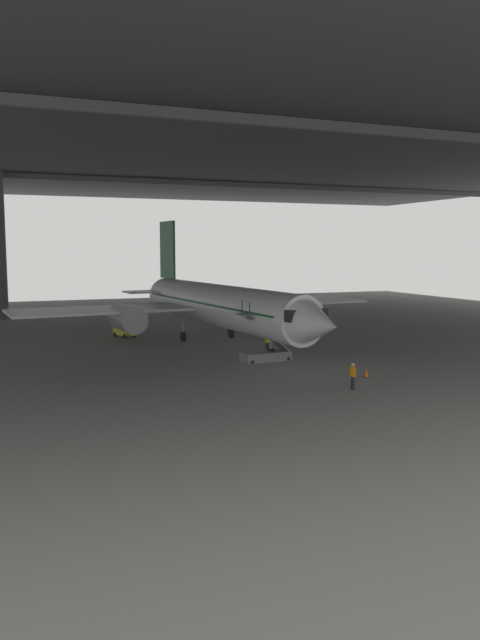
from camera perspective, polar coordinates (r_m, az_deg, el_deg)
ground_plane at (r=55.83m, az=-1.16°, el=-2.21°), size 110.00×110.00×0.00m
hangar_structure at (r=68.96m, az=-5.37°, el=14.76°), size 121.00×99.00×19.02m
airplane_main at (r=56.20m, az=-2.17°, el=1.39°), size 35.54×36.68×11.47m
boarding_stairs at (r=47.28m, az=2.34°, el=-2.91°), size 4.31×1.85×4.66m
crew_worker_near_nose at (r=38.23m, az=10.34°, el=-4.96°), size 0.23×0.55×1.65m
crew_worker_by_stairs at (r=50.65m, az=2.54°, el=-1.95°), size 0.52×0.34×1.77m
traffic_cone_orange at (r=42.23m, az=11.56°, el=-4.79°), size 0.36×0.36×0.60m
baggage_tug at (r=61.14m, az=-10.58°, el=-1.06°), size 2.03×2.50×0.90m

